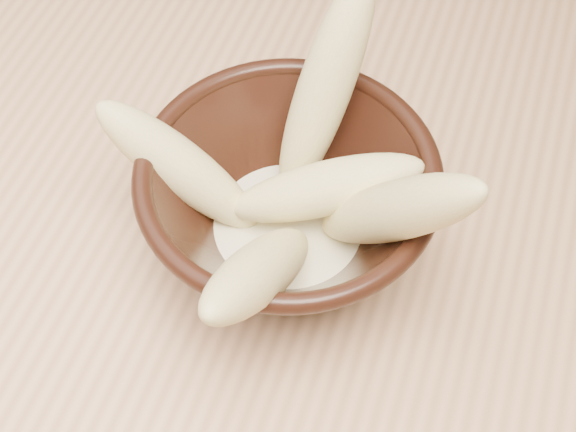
# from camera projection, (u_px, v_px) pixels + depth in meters

# --- Properties ---
(table) EXTENTS (1.20, 0.80, 0.75)m
(table) POSITION_uv_depth(u_px,v_px,m) (212.00, 306.00, 0.61)
(table) COLOR #E2AB7C
(table) RESTS_ON ground
(bowl) EXTENTS (0.18, 0.18, 0.10)m
(bowl) POSITION_uv_depth(u_px,v_px,m) (288.00, 208.00, 0.49)
(bowl) COLOR black
(bowl) RESTS_ON table
(milk_puddle) EXTENTS (0.10, 0.10, 0.01)m
(milk_puddle) POSITION_uv_depth(u_px,v_px,m) (288.00, 230.00, 0.51)
(milk_puddle) COLOR beige
(milk_puddle) RESTS_ON bowl
(banana_upright) EXTENTS (0.07, 0.11, 0.15)m
(banana_upright) POSITION_uv_depth(u_px,v_px,m) (324.00, 90.00, 0.48)
(banana_upright) COLOR #D4C37D
(banana_upright) RESTS_ON bowl
(banana_left) EXTENTS (0.12, 0.03, 0.11)m
(banana_left) POSITION_uv_depth(u_px,v_px,m) (180.00, 167.00, 0.48)
(banana_left) COLOR #D4C37D
(banana_left) RESTS_ON bowl
(banana_right) EXTENTS (0.12, 0.08, 0.15)m
(banana_right) POSITION_uv_depth(u_px,v_px,m) (393.00, 211.00, 0.44)
(banana_right) COLOR #D4C37D
(banana_right) RESTS_ON bowl
(banana_across) EXTENTS (0.13, 0.08, 0.07)m
(banana_across) POSITION_uv_depth(u_px,v_px,m) (325.00, 188.00, 0.48)
(banana_across) COLOR #D4C37D
(banana_across) RESTS_ON bowl
(banana_front) EXTENTS (0.04, 0.14, 0.13)m
(banana_front) POSITION_uv_depth(u_px,v_px,m) (260.00, 272.00, 0.43)
(banana_front) COLOR #D4C37D
(banana_front) RESTS_ON bowl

